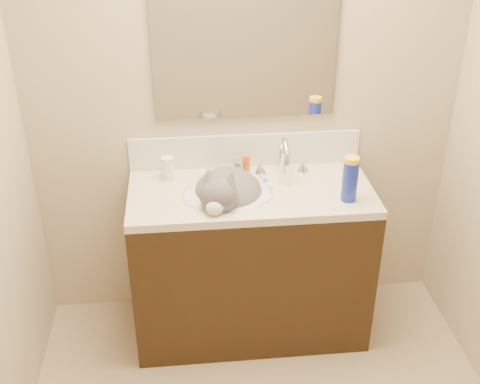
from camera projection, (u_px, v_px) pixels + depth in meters
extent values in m
cube|color=tan|center=(245.00, 95.00, 2.99)|extent=(2.20, 0.04, 2.50)
cube|color=black|center=(250.00, 265.00, 3.16)|extent=(1.20, 0.55, 0.82)
cube|color=beige|center=(251.00, 194.00, 2.95)|extent=(1.20, 0.55, 0.04)
ellipsoid|color=silver|center=(227.00, 207.00, 2.94)|extent=(0.45, 0.36, 0.14)
cylinder|color=silver|center=(282.00, 162.00, 3.09)|extent=(0.04, 0.04, 0.11)
torus|color=silver|center=(284.00, 157.00, 3.01)|extent=(0.03, 0.20, 0.20)
cylinder|color=silver|center=(287.00, 171.00, 2.95)|extent=(0.03, 0.03, 0.06)
cone|color=silver|center=(261.00, 167.00, 3.09)|extent=(0.06, 0.06, 0.06)
cone|color=silver|center=(303.00, 165.00, 3.11)|extent=(0.06, 0.06, 0.06)
ellipsoid|color=#504D50|center=(228.00, 195.00, 2.96)|extent=(0.45, 0.47, 0.25)
ellipsoid|color=#504D50|center=(219.00, 196.00, 2.77)|extent=(0.22, 0.21, 0.17)
ellipsoid|color=#504D50|center=(223.00, 194.00, 2.85)|extent=(0.16, 0.16, 0.16)
cone|color=#504D50|center=(209.00, 177.00, 2.76)|extent=(0.10, 0.11, 0.11)
cone|color=#504D50|center=(231.00, 179.00, 2.74)|extent=(0.10, 0.10, 0.11)
ellipsoid|color=white|center=(215.00, 208.00, 2.72)|extent=(0.10, 0.09, 0.07)
ellipsoid|color=white|center=(222.00, 207.00, 2.85)|extent=(0.15, 0.12, 0.15)
sphere|color=#E2A392|center=(213.00, 211.00, 2.69)|extent=(0.02, 0.02, 0.02)
cylinder|color=#504D50|center=(259.00, 214.00, 2.95)|extent=(0.07, 0.27, 0.05)
cube|color=silver|center=(245.00, 150.00, 3.13)|extent=(1.20, 0.02, 0.18)
cube|color=white|center=(246.00, 38.00, 2.84)|extent=(0.90, 0.02, 0.80)
cylinder|color=white|center=(168.00, 168.00, 3.02)|extent=(0.08, 0.08, 0.12)
cylinder|color=orange|center=(168.00, 171.00, 3.02)|extent=(0.07, 0.07, 0.04)
cylinder|color=#B7B7BC|center=(238.00, 167.00, 3.09)|extent=(0.06, 0.06, 0.06)
cylinder|color=#C95917|center=(246.00, 163.00, 3.09)|extent=(0.04, 0.04, 0.09)
cube|color=white|center=(266.00, 181.00, 3.02)|extent=(0.05, 0.14, 0.01)
cube|color=#5F92CB|center=(266.00, 180.00, 3.01)|extent=(0.02, 0.03, 0.02)
cylinder|color=#1726A4|center=(350.00, 181.00, 2.81)|extent=(0.09, 0.09, 0.20)
cylinder|color=yellow|center=(352.00, 162.00, 2.76)|extent=(0.08, 0.08, 0.04)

